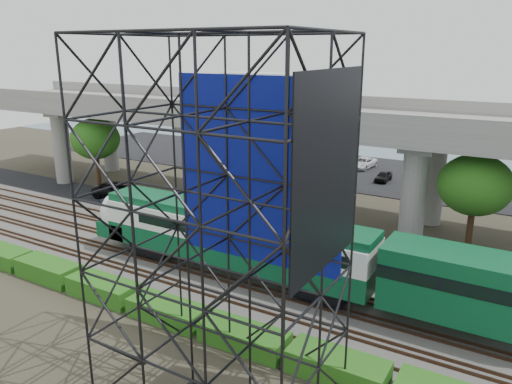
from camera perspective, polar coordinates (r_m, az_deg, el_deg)
The scene contains 13 objects.
ground at distance 32.47m, azimuth -6.44°, elevation -10.48°, with size 140.00×140.00×0.00m, color #474233.
ballast_bed at distance 33.88m, azimuth -4.39°, elevation -9.06°, with size 90.00×12.00×0.20m, color slate.
service_road at distance 40.58m, azimuth 2.50°, elevation -4.75°, with size 90.00×5.00×0.08m, color black.
parking_lot at distance 61.43m, azimuth 12.92°, elevation 2.10°, with size 90.00×18.00×0.08m, color black.
harbor_water at distance 82.26m, azimuth 17.71°, elevation 5.22°, with size 140.00×40.00×0.03m, color #456471.
rail_tracks at distance 33.80m, azimuth -4.40°, elevation -8.78°, with size 90.00×9.52×0.16m.
commuter_train at distance 31.16m, azimuth 0.40°, elevation -5.74°, with size 29.30×3.06×4.30m.
overpass at distance 43.39m, azimuth 5.88°, elevation 7.72°, with size 80.00×12.00×12.40m.
scaffold_tower at distance 19.70m, azimuth -4.43°, elevation -4.77°, with size 9.36×6.36×15.00m.
hedge_strip at distance 28.71m, azimuth -10.10°, elevation -13.16°, with size 34.60×1.80×1.20m.
trees at distance 46.01m, azimuth 0.79°, elevation 4.94°, with size 40.94×16.94×7.69m.
suv at distance 51.58m, azimuth -15.32°, elevation 0.19°, with size 2.51×5.45×1.51m, color black.
parked_cars at distance 60.91m, azimuth 13.22°, elevation 2.59°, with size 38.88×9.73×1.32m.
Camera 1 is at (17.76, -23.01, 14.48)m, focal length 35.00 mm.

